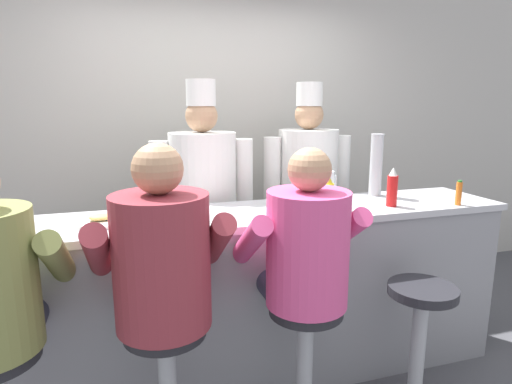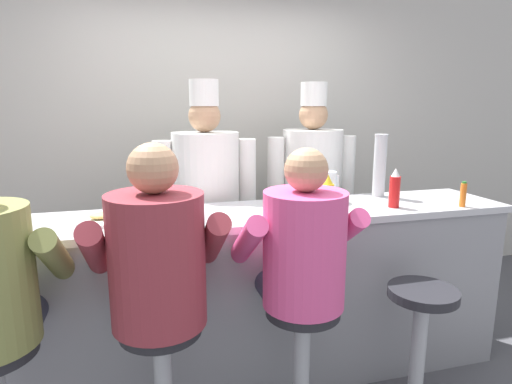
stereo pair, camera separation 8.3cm
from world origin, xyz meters
The scene contains 15 objects.
wall_back centered at (0.00, 1.63, 1.35)m, with size 10.00×0.06×2.70m.
diner_counter centered at (0.00, 0.29, 0.52)m, with size 3.05×0.57×1.05m.
ketchup_bottle_red centered at (0.80, 0.17, 1.16)m, with size 0.06×0.06×0.24m.
mustard_bottle_yellow centered at (0.33, 0.08, 1.15)m, with size 0.07×0.07×0.23m.
hot_sauce_bottle_orange centered at (1.21, 0.07, 1.12)m, with size 0.04×0.04×0.15m.
water_pitcher_clear centered at (0.48, 0.43, 1.14)m, with size 0.15×0.13×0.19m.
breakfast_plate centered at (-0.86, 0.28, 1.06)m, with size 0.27×0.27×0.05m.
cereal_bowl centered at (-0.58, 0.19, 1.07)m, with size 0.14×0.14×0.05m.
coffee_mug_tan centered at (-1.29, 0.13, 1.09)m, with size 0.14×0.09×0.09m.
cup_stack_steel centered at (0.88, 0.47, 1.25)m, with size 0.09×0.09×0.41m.
diner_seated_maroon centered at (-0.60, -0.22, 0.95)m, with size 0.62×0.61×1.50m.
diner_seated_pink centered at (0.06, -0.22, 0.93)m, with size 0.59×0.58×1.46m.
empty_stool_round centered at (0.73, -0.25, 0.48)m, with size 0.36×0.36×0.71m.
cook_in_whites_near centered at (-0.22, 0.87, 1.00)m, with size 0.71×0.45×1.81m.
cook_in_whites_far centered at (0.61, 0.98, 1.00)m, with size 0.71×0.45×1.81m.
Camera 2 is at (-0.65, -2.02, 1.65)m, focal length 30.00 mm.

